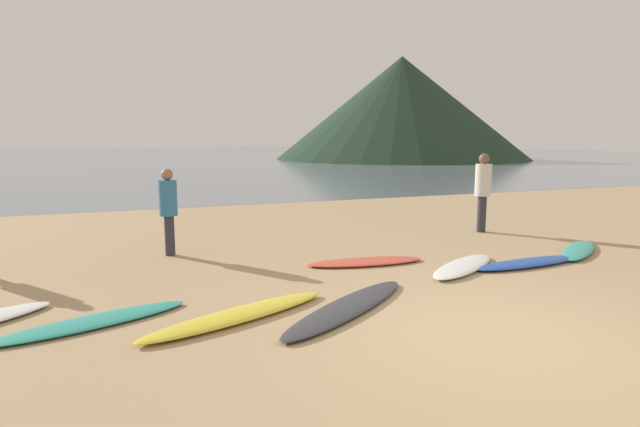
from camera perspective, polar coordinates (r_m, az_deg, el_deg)
ground_plane at (r=14.67m, az=-7.18°, el=-0.12°), size 120.00×120.00×0.20m
ocean_water at (r=65.69m, az=-18.49°, el=6.23°), size 140.00×100.00×0.01m
headland_hill at (r=52.16m, az=9.11°, el=11.61°), size 24.98×24.98×10.05m
surfboard_1 at (r=6.35m, az=-24.25°, el=-11.04°), size 2.21×1.16×0.07m
surfboard_2 at (r=6.06m, az=-9.15°, el=-11.19°), size 2.49×1.34×0.10m
surfboard_3 at (r=6.29m, az=3.18°, el=-10.43°), size 2.45×1.92×0.08m
surfboard_4 at (r=8.51m, az=5.12°, el=-5.42°), size 2.04×0.81×0.07m
surfboard_5 at (r=8.47m, az=15.83°, el=-5.71°), size 1.96×1.49×0.10m
surfboard_6 at (r=9.06m, az=22.41°, el=-5.14°), size 2.24×0.60×0.09m
surfboard_7 at (r=10.44m, az=27.07°, el=-3.68°), size 1.92×1.50×0.09m
person_0 at (r=9.33m, az=-16.69°, el=0.96°), size 0.31×0.31×1.55m
person_2 at (r=11.77m, az=17.86°, el=2.95°), size 0.35×0.35×1.74m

